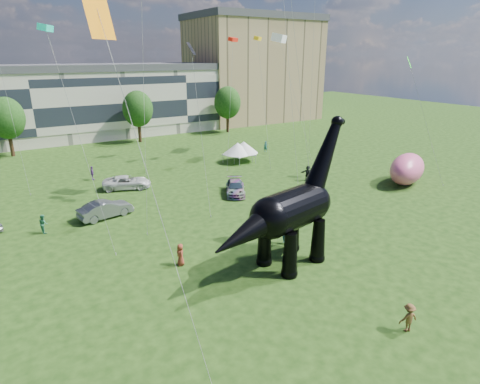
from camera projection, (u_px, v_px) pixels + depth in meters
ground at (296, 307)px, 24.75m from camera, size 220.00×220.00×0.00m
terrace_row at (30, 108)px, 68.59m from camera, size 78.00×11.00×12.00m
apartment_block at (253, 71)px, 93.32m from camera, size 28.00×18.00×22.00m
tree_mid_left at (6, 115)px, 59.27m from camera, size 5.20×5.20×9.44m
tree_mid_right at (138, 106)px, 69.25m from camera, size 5.20×5.20×9.44m
tree_far_right at (227, 100)px, 78.23m from camera, size 5.20×5.20×9.44m
dinosaur_sculpture at (288, 213)px, 28.42m from camera, size 13.27×4.92×10.82m
car_grey at (105, 209)px, 38.05m from camera, size 5.29×2.65×1.67m
car_white at (127, 182)px, 46.29m from camera, size 5.93×4.21×1.50m
car_dark at (235, 188)px, 44.51m from camera, size 4.17×5.35×1.45m
gazebo_near at (238, 149)px, 57.23m from camera, size 5.25×5.25×2.86m
gazebo_far at (244, 147)px, 57.80m from camera, size 5.53×5.53×2.90m
inflatable_pink at (407, 169)px, 47.85m from camera, size 8.05×6.20×3.60m
visitors at (189, 210)px, 37.83m from camera, size 48.92×40.95×1.87m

